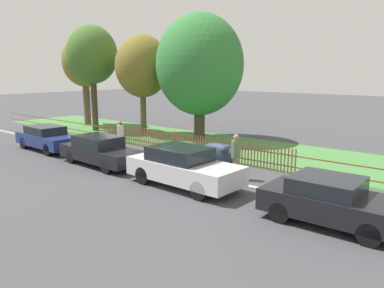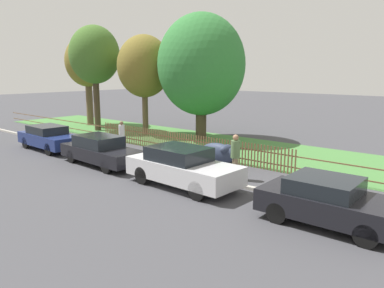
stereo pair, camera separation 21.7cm
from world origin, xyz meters
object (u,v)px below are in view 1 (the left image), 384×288
object	(u,v)px
pedestrian_near_fence	(121,134)
parked_car_navy_estate	(183,167)
tree_nearest_kerb	(85,62)
pedestrian_by_lamp	(236,154)
covered_motorcycle	(219,153)
parked_car_silver_hatchback	(47,138)
parked_car_red_compact	(331,200)
tree_behind_motorcycle	(92,55)
tree_far_left	(200,65)
tree_mid_park	(142,67)
parked_car_black_saloon	(100,150)

from	to	relation	value
pedestrian_near_fence	parked_car_navy_estate	bearing A→B (deg)	-68.50
tree_nearest_kerb	pedestrian_by_lamp	size ratio (longest dim) A/B	3.86
tree_nearest_kerb	covered_motorcycle	bearing A→B (deg)	-14.77
pedestrian_by_lamp	parked_car_silver_hatchback	bearing A→B (deg)	51.65
covered_motorcycle	parked_car_red_compact	bearing A→B (deg)	-26.00
parked_car_red_compact	tree_nearest_kerb	size ratio (longest dim) A/B	0.55
parked_car_silver_hatchback	tree_behind_motorcycle	xyz separation A→B (m)	(-3.79, 5.87, 4.67)
parked_car_silver_hatchback	parked_car_navy_estate	xyz separation A→B (m)	(10.04, -0.20, 0.07)
parked_car_navy_estate	covered_motorcycle	bearing A→B (deg)	102.58
tree_far_left	pedestrian_by_lamp	distance (m)	9.88
tree_nearest_kerb	tree_behind_motorcycle	bearing A→B (deg)	-24.69
parked_car_red_compact	tree_mid_park	xyz separation A→B (m)	(-15.37, 7.14, 3.86)
parked_car_black_saloon	parked_car_red_compact	distance (m)	10.54
parked_car_silver_hatchback	covered_motorcycle	xyz separation A→B (m)	(9.41, 2.94, -0.03)
parked_car_black_saloon	parked_car_red_compact	xyz separation A→B (m)	(10.54, 0.01, 0.00)
tree_behind_motorcycle	pedestrian_near_fence	bearing A→B (deg)	-25.68
parked_car_navy_estate	pedestrian_by_lamp	bearing A→B (deg)	65.53
parked_car_red_compact	pedestrian_near_fence	bearing A→B (deg)	166.38
parked_car_navy_estate	covered_motorcycle	size ratio (longest dim) A/B	2.31
tree_nearest_kerb	pedestrian_near_fence	distance (m)	11.51
parked_car_silver_hatchback	pedestrian_near_fence	xyz separation A→B (m)	(3.10, 2.56, 0.21)
parked_car_black_saloon	parked_car_red_compact	bearing A→B (deg)	1.96
tree_far_left	parked_car_navy_estate	bearing A→B (deg)	-54.62
parked_car_black_saloon	tree_nearest_kerb	distance (m)	14.41
parked_car_black_saloon	parked_car_navy_estate	world-z (taller)	parked_car_navy_estate
tree_far_left	pedestrian_near_fence	size ratio (longest dim) A/B	4.87
parked_car_red_compact	tree_mid_park	distance (m)	17.38
tree_mid_park	pedestrian_by_lamp	bearing A→B (deg)	-25.25
covered_motorcycle	tree_nearest_kerb	xyz separation A→B (m)	(-16.05, 4.23, 4.31)
tree_mid_park	pedestrian_near_fence	distance (m)	6.43
pedestrian_near_fence	tree_nearest_kerb	bearing A→B (deg)	107.76
parked_car_navy_estate	tree_mid_park	distance (m)	12.78
parked_car_silver_hatchback	parked_car_black_saloon	distance (m)	4.99
parked_car_black_saloon	tree_far_left	size ratio (longest dim) A/B	0.59
parked_car_red_compact	tree_behind_motorcycle	xyz separation A→B (m)	(-19.32, 6.05, 4.67)
parked_car_black_saloon	tree_far_left	xyz separation A→B (m)	(-0.78, 8.20, 3.94)
parked_car_red_compact	tree_behind_motorcycle	size ratio (longest dim) A/B	0.52
tree_far_left	pedestrian_near_fence	world-z (taller)	tree_far_left
tree_nearest_kerb	tree_far_left	bearing A→B (deg)	4.44
tree_mid_park	tree_far_left	distance (m)	4.18
parked_car_silver_hatchback	parked_car_red_compact	world-z (taller)	parked_car_red_compact
tree_mid_park	pedestrian_near_fence	size ratio (longest dim) A/B	4.17
parked_car_navy_estate	pedestrian_near_fence	world-z (taller)	pedestrian_near_fence
parked_car_black_saloon	tree_far_left	bearing A→B (deg)	97.37
parked_car_black_saloon	pedestrian_by_lamp	size ratio (longest dim) A/B	2.51
parked_car_navy_estate	tree_far_left	world-z (taller)	tree_far_left
covered_motorcycle	pedestrian_near_fence	bearing A→B (deg)	-175.43
pedestrian_near_fence	pedestrian_by_lamp	bearing A→B (deg)	-52.01
parked_car_navy_estate	tree_behind_motorcycle	size ratio (longest dim) A/B	0.61
parked_car_red_compact	pedestrian_near_fence	distance (m)	12.73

